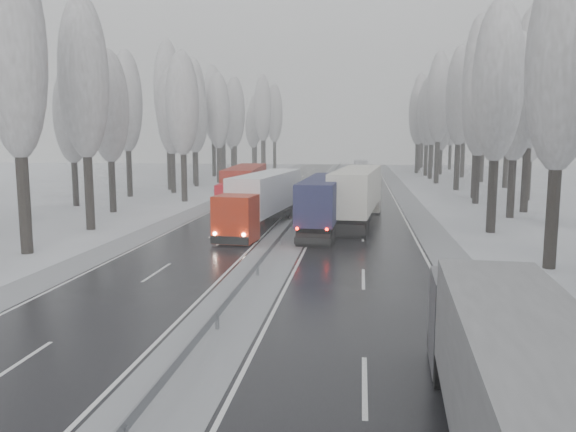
% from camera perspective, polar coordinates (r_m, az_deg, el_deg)
% --- Properties ---
extents(ground, '(260.00, 260.00, 0.00)m').
position_cam_1_polar(ground, '(17.23, -10.66, -15.69)').
color(ground, white).
rests_on(ground, ground).
extents(carriageway_right, '(7.50, 200.00, 0.03)m').
position_cam_1_polar(carriageway_right, '(45.49, 7.59, -0.77)').
color(carriageway_right, black).
rests_on(carriageway_right, ground).
extents(carriageway_left, '(7.50, 200.00, 0.03)m').
position_cam_1_polar(carriageway_left, '(46.64, -5.42, -0.52)').
color(carriageway_left, black).
rests_on(carriageway_left, ground).
extents(median_slush, '(3.00, 200.00, 0.04)m').
position_cam_1_polar(median_slush, '(45.77, 1.01, -0.64)').
color(median_slush, '#92959A').
rests_on(median_slush, ground).
extents(shoulder_right, '(2.40, 200.00, 0.04)m').
position_cam_1_polar(shoulder_right, '(45.78, 13.80, -0.87)').
color(shoulder_right, '#92959A').
rests_on(shoulder_right, ground).
extents(shoulder_left, '(2.40, 200.00, 0.04)m').
position_cam_1_polar(shoulder_left, '(47.98, -11.19, -0.39)').
color(shoulder_left, '#92959A').
rests_on(shoulder_left, ground).
extents(median_guardrail, '(0.12, 200.00, 0.76)m').
position_cam_1_polar(median_guardrail, '(45.67, 1.01, 0.08)').
color(median_guardrail, slate).
rests_on(median_guardrail, ground).
extents(tree_16, '(3.60, 3.60, 16.53)m').
position_cam_1_polar(tree_16, '(32.45, 26.11, 13.89)').
color(tree_16, black).
rests_on(tree_16, ground).
extents(tree_18, '(3.60, 3.60, 16.58)m').
position_cam_1_polar(tree_18, '(43.23, 20.54, 12.56)').
color(tree_18, black).
rests_on(tree_18, ground).
extents(tree_19, '(3.60, 3.60, 14.57)m').
position_cam_1_polar(tree_19, '(48.45, 25.85, 10.20)').
color(tree_19, black).
rests_on(tree_19, ground).
extents(tree_20, '(3.60, 3.60, 15.71)m').
position_cam_1_polar(tree_20, '(51.86, 22.18, 11.01)').
color(tree_20, black).
rests_on(tree_20, ground).
extents(tree_21, '(3.60, 3.60, 18.62)m').
position_cam_1_polar(tree_21, '(56.43, 23.47, 12.54)').
color(tree_21, black).
rests_on(tree_21, ground).
extents(tree_22, '(3.60, 3.60, 15.86)m').
position_cam_1_polar(tree_22, '(61.84, 18.91, 10.68)').
color(tree_22, black).
rests_on(tree_22, ground).
extents(tree_23, '(3.60, 3.60, 13.55)m').
position_cam_1_polar(tree_23, '(67.13, 23.50, 8.94)').
color(tree_23, black).
rests_on(tree_23, ground).
extents(tree_24, '(3.60, 3.60, 20.49)m').
position_cam_1_polar(tree_24, '(67.53, 18.85, 12.93)').
color(tree_24, black).
rests_on(tree_24, ground).
extents(tree_25, '(3.60, 3.60, 19.44)m').
position_cam_1_polar(tree_25, '(72.95, 23.64, 11.76)').
color(tree_25, black).
rests_on(tree_25, ground).
extents(tree_26, '(3.60, 3.60, 18.78)m').
position_cam_1_polar(tree_26, '(77.44, 17.05, 11.51)').
color(tree_26, black).
rests_on(tree_26, ground).
extents(tree_27, '(3.60, 3.60, 17.62)m').
position_cam_1_polar(tree_27, '(82.74, 21.54, 10.54)').
color(tree_27, black).
rests_on(tree_27, ground).
extents(tree_28, '(3.60, 3.60, 19.62)m').
position_cam_1_polar(tree_28, '(87.85, 15.09, 11.47)').
color(tree_28, black).
rests_on(tree_28, ground).
extents(tree_29, '(3.60, 3.60, 18.11)m').
position_cam_1_polar(tree_29, '(92.95, 19.33, 10.50)').
color(tree_29, black).
rests_on(tree_29, ground).
extents(tree_30, '(3.60, 3.60, 17.86)m').
position_cam_1_polar(tree_30, '(97.47, 14.44, 10.46)').
color(tree_30, black).
rests_on(tree_30, ground).
extents(tree_31, '(3.60, 3.60, 18.58)m').
position_cam_1_polar(tree_31, '(102.30, 17.52, 10.47)').
color(tree_31, black).
rests_on(tree_31, ground).
extents(tree_32, '(3.60, 3.60, 17.33)m').
position_cam_1_polar(tree_32, '(104.91, 13.97, 10.10)').
color(tree_32, black).
rests_on(tree_32, ground).
extents(tree_33, '(3.60, 3.60, 14.33)m').
position_cam_1_polar(tree_33, '(109.21, 15.35, 8.95)').
color(tree_33, black).
rests_on(tree_33, ground).
extents(tree_34, '(3.60, 3.60, 17.63)m').
position_cam_1_polar(tree_34, '(111.89, 13.10, 10.08)').
color(tree_34, black).
rests_on(tree_34, ground).
extents(tree_35, '(3.60, 3.60, 18.25)m').
position_cam_1_polar(tree_35, '(117.10, 17.47, 10.01)').
color(tree_35, black).
rests_on(tree_35, ground).
extents(tree_36, '(3.60, 3.60, 20.23)m').
position_cam_1_polar(tree_36, '(121.88, 13.29, 10.66)').
color(tree_36, black).
rests_on(tree_36, ground).
extents(tree_37, '(3.60, 3.60, 16.37)m').
position_cam_1_polar(tree_37, '(126.62, 16.25, 9.34)').
color(tree_37, black).
rests_on(tree_37, ground).
extents(tree_38, '(3.60, 3.60, 17.97)m').
position_cam_1_polar(tree_38, '(132.49, 13.54, 9.80)').
color(tree_38, black).
rests_on(tree_38, ground).
extents(tree_39, '(3.60, 3.60, 16.19)m').
position_cam_1_polar(tree_39, '(136.75, 14.54, 9.23)').
color(tree_39, black).
rests_on(tree_39, ground).
extents(tree_56, '(3.60, 3.60, 18.12)m').
position_cam_1_polar(tree_56, '(36.80, -26.05, 14.70)').
color(tree_56, black).
rests_on(tree_56, ground).
extents(tree_58, '(3.60, 3.60, 17.21)m').
position_cam_1_polar(tree_58, '(44.58, -20.05, 12.95)').
color(tree_58, black).
rests_on(tree_58, ground).
extents(tree_59, '(3.60, 3.60, 18.41)m').
position_cam_1_polar(tree_59, '(51.92, -25.74, 12.72)').
color(tree_59, black).
rests_on(tree_59, ground).
extents(tree_60, '(3.60, 3.60, 14.84)m').
position_cam_1_polar(tree_60, '(54.26, -17.73, 10.47)').
color(tree_60, black).
rests_on(tree_60, ground).
extents(tree_61, '(3.60, 3.60, 13.95)m').
position_cam_1_polar(tree_61, '(60.40, -21.12, 9.48)').
color(tree_61, black).
rests_on(tree_61, ground).
extents(tree_62, '(3.60, 3.60, 16.04)m').
position_cam_1_polar(tree_62, '(61.79, -10.69, 11.07)').
color(tree_62, black).
rests_on(tree_62, ground).
extents(tree_63, '(3.60, 3.60, 16.88)m').
position_cam_1_polar(tree_63, '(68.34, -16.08, 11.05)').
color(tree_63, black).
rests_on(tree_63, ground).
extents(tree_64, '(3.60, 3.60, 15.42)m').
position_cam_1_polar(tree_64, '(71.65, -11.76, 10.28)').
color(tree_64, black).
rests_on(tree_64, ground).
extents(tree_65, '(3.60, 3.60, 19.48)m').
position_cam_1_polar(tree_65, '(76.16, -12.12, 12.08)').
color(tree_65, black).
rests_on(tree_65, ground).
extents(tree_66, '(3.60, 3.60, 15.23)m').
position_cam_1_polar(tree_66, '(80.78, -9.42, 9.98)').
color(tree_66, black).
rests_on(tree_66, ground).
extents(tree_67, '(3.60, 3.60, 17.09)m').
position_cam_1_polar(tree_67, '(85.06, -9.56, 10.67)').
color(tree_67, black).
rests_on(tree_67, ground).
extents(tree_68, '(3.60, 3.60, 16.65)m').
position_cam_1_polar(tree_68, '(86.91, -7.12, 10.47)').
color(tree_68, black).
rests_on(tree_68, ground).
extents(tree_69, '(3.60, 3.60, 19.35)m').
position_cam_1_polar(tree_69, '(92.14, -9.48, 11.35)').
color(tree_69, black).
rests_on(tree_69, ground).
extents(tree_70, '(3.60, 3.60, 17.09)m').
position_cam_1_polar(tree_70, '(96.65, -5.46, 10.41)').
color(tree_70, black).
rests_on(tree_70, ground).
extents(tree_71, '(3.60, 3.60, 19.61)m').
position_cam_1_polar(tree_71, '(101.74, -7.62, 11.15)').
color(tree_71, black).
rests_on(tree_71, ground).
extents(tree_72, '(3.60, 3.60, 15.11)m').
position_cam_1_polar(tree_72, '(106.29, -5.70, 9.50)').
color(tree_72, black).
rests_on(tree_72, ground).
extents(tree_73, '(3.60, 3.60, 17.22)m').
position_cam_1_polar(tree_73, '(110.89, -6.71, 10.11)').
color(tree_73, black).
rests_on(tree_73, ground).
extents(tree_74, '(3.60, 3.60, 19.68)m').
position_cam_1_polar(tree_74, '(116.20, -2.61, 10.83)').
color(tree_74, black).
rests_on(tree_74, ground).
extents(tree_75, '(3.60, 3.60, 18.60)m').
position_cam_1_polar(tree_75, '(121.97, -6.57, 10.33)').
color(tree_75, black).
rests_on(tree_75, ground).
extents(tree_76, '(3.60, 3.60, 18.55)m').
position_cam_1_polar(tree_76, '(125.26, -1.38, 10.30)').
color(tree_76, black).
rests_on(tree_76, ground).
extents(tree_77, '(3.60, 3.60, 14.32)m').
position_cam_1_polar(tree_77, '(130.08, -3.58, 9.02)').
color(tree_77, black).
rests_on(tree_77, ground).
extents(tree_78, '(3.60, 3.60, 19.55)m').
position_cam_1_polar(tree_78, '(132.35, -2.47, 10.45)').
color(tree_78, black).
rests_on(tree_78, ground).
extents(tree_79, '(3.60, 3.60, 17.07)m').
position_cam_1_polar(tree_79, '(136.72, -3.33, 9.70)').
color(tree_79, black).
rests_on(tree_79, ground).
extents(truck_grey_tarp, '(3.11, 14.80, 3.77)m').
position_cam_1_polar(truck_grey_tarp, '(11.14, 23.00, -17.52)').
color(truck_grey_tarp, '#4C4C51').
rests_on(truck_grey_tarp, ground).
extents(truck_blue_box, '(2.99, 15.55, 3.97)m').
position_cam_1_polar(truck_blue_box, '(41.95, 3.75, 1.72)').
color(truck_blue_box, '#1B1E45').
rests_on(truck_blue_box, ground).
extents(truck_cream_box, '(4.35, 17.46, 4.44)m').
position_cam_1_polar(truck_cream_box, '(45.37, 7.18, 2.50)').
color(truck_cream_box, '#9C968A').
rests_on(truck_cream_box, ground).
extents(box_truck_distant, '(2.58, 7.41, 2.73)m').
position_cam_1_polar(box_truck_distant, '(106.16, 7.38, 4.95)').
color(box_truck_distant, silver).
rests_on(box_truck_distant, ground).
extents(truck_red_white, '(4.14, 16.24, 4.13)m').
position_cam_1_polar(truck_red_white, '(42.86, -2.48, 1.99)').
color(truck_red_white, '#A91F09').
rests_on(truck_red_white, ground).
extents(truck_red_red, '(3.88, 16.63, 4.23)m').
position_cam_1_polar(truck_red_red, '(50.86, -4.45, 2.98)').
color(truck_red_red, red).
rests_on(truck_red_red, ground).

